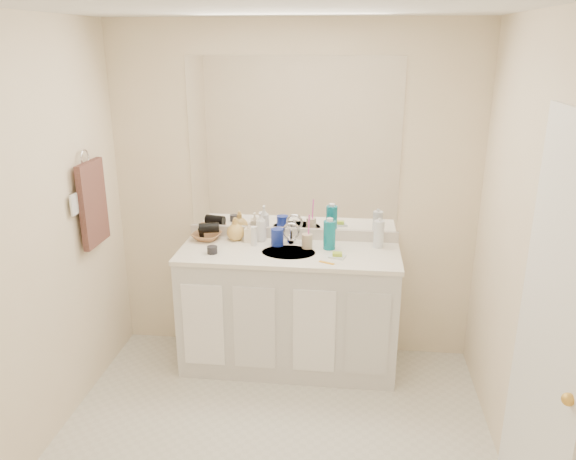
{
  "coord_description": "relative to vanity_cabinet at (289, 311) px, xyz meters",
  "views": [
    {
      "loc": [
        0.41,
        -2.55,
        2.25
      ],
      "look_at": [
        0.0,
        0.97,
        1.05
      ],
      "focal_mm": 35.0,
      "sensor_mm": 36.0,
      "label": 1
    }
  ],
  "objects": [
    {
      "name": "orange_comb",
      "position": [
        0.27,
        -0.19,
        0.46
      ],
      "size": [
        0.11,
        0.06,
        0.0
      ],
      "primitive_type": "cube",
      "rotation": [
        0.0,
        0.0,
        -0.42
      ],
      "color": "orange",
      "rests_on": "countertop"
    },
    {
      "name": "wall_left",
      "position": [
        -1.3,
        -1.02,
        0.77
      ],
      "size": [
        0.02,
        2.6,
        2.4
      ],
      "primitive_type": "cube",
      "color": "#F9E6C3",
      "rests_on": "floor"
    },
    {
      "name": "toothbrush",
      "position": [
        0.13,
        0.08,
        0.6
      ],
      "size": [
        0.02,
        0.04,
        0.19
      ],
      "primitive_type": "cylinder",
      "rotation": [
        0.14,
        0.0,
        0.26
      ],
      "color": "#FF43BE",
      "rests_on": "tan_cup"
    },
    {
      "name": "mirror",
      "position": [
        0.0,
        0.27,
        1.14
      ],
      "size": [
        1.48,
        0.01,
        1.2
      ],
      "primitive_type": "cube",
      "color": "white",
      "rests_on": "wall_back"
    },
    {
      "name": "sink_basin",
      "position": [
        0.0,
        -0.02,
        0.44
      ],
      "size": [
        0.37,
        0.37,
        0.02
      ],
      "primitive_type": "cylinder",
      "color": "beige",
      "rests_on": "countertop"
    },
    {
      "name": "faucet",
      "position": [
        0.0,
        0.16,
        0.51
      ],
      "size": [
        0.02,
        0.02,
        0.11
      ],
      "primitive_type": "cylinder",
      "color": "silver",
      "rests_on": "countertop"
    },
    {
      "name": "vanity_cabinet",
      "position": [
        0.0,
        0.0,
        0.0
      ],
      "size": [
        1.5,
        0.55,
        0.85
      ],
      "primitive_type": "cube",
      "color": "silver",
      "rests_on": "floor"
    },
    {
      "name": "blue_mug",
      "position": [
        -0.09,
        0.11,
        0.52
      ],
      "size": [
        0.11,
        0.11,
        0.12
      ],
      "primitive_type": "cylinder",
      "rotation": [
        0.0,
        0.0,
        -0.25
      ],
      "color": "navy",
      "rests_on": "countertop"
    },
    {
      "name": "door",
      "position": [
        1.29,
        -1.32,
        0.57
      ],
      "size": [
        0.02,
        0.82,
        2.0
      ],
      "primitive_type": "cube",
      "color": "white",
      "rests_on": "floor"
    },
    {
      "name": "soap_bottle_cream",
      "position": [
        -0.3,
        0.16,
        0.53
      ],
      "size": [
        0.07,
        0.08,
        0.15
      ],
      "primitive_type": "imported",
      "rotation": [
        0.0,
        0.0,
        -0.08
      ],
      "color": "#FFEFCF",
      "rests_on": "countertop"
    },
    {
      "name": "wicker_basket",
      "position": [
        -0.62,
        0.17,
        0.48
      ],
      "size": [
        0.24,
        0.24,
        0.05
      ],
      "primitive_type": "imported",
      "rotation": [
        0.0,
        0.0,
        -0.22
      ],
      "color": "#95623C",
      "rests_on": "countertop"
    },
    {
      "name": "wall_right",
      "position": [
        1.3,
        -1.02,
        0.77
      ],
      "size": [
        0.02,
        2.6,
        2.4
      ],
      "primitive_type": "cube",
      "color": "#F9E6C3",
      "rests_on": "floor"
    },
    {
      "name": "clear_pump_bottle",
      "position": [
        0.61,
        0.15,
        0.55
      ],
      "size": [
        0.08,
        0.08,
        0.19
      ],
      "primitive_type": "cylinder",
      "rotation": [
        0.0,
        0.0,
        -0.19
      ],
      "color": "silver",
      "rests_on": "countertop"
    },
    {
      "name": "dark_jar",
      "position": [
        -0.51,
        -0.1,
        0.48
      ],
      "size": [
        0.09,
        0.09,
        0.05
      ],
      "primitive_type": "cylinder",
      "rotation": [
        0.0,
        0.0,
        0.36
      ],
      "color": "black",
      "rests_on": "countertop"
    },
    {
      "name": "towel_ring",
      "position": [
        -1.27,
        -0.25,
        1.12
      ],
      "size": [
        0.01,
        0.11,
        0.11
      ],
      "primitive_type": "torus",
      "rotation": [
        0.0,
        1.57,
        0.0
      ],
      "color": "silver",
      "rests_on": "wall_left"
    },
    {
      "name": "ceiling",
      "position": [
        0.0,
        -1.02,
        1.97
      ],
      "size": [
        2.6,
        2.6,
        0.02
      ],
      "primitive_type": "cube",
      "color": "white",
      "rests_on": "wall_back"
    },
    {
      "name": "mouthwash_bottle",
      "position": [
        0.27,
        0.08,
        0.56
      ],
      "size": [
        0.09,
        0.09,
        0.2
      ],
      "primitive_type": "cylinder",
      "rotation": [
        0.0,
        0.0,
        0.12
      ],
      "color": "#0A7282",
      "rests_on": "countertop"
    },
    {
      "name": "countertop",
      "position": [
        0.0,
        0.0,
        0.44
      ],
      "size": [
        1.52,
        0.57,
        0.03
      ],
      "primitive_type": "cube",
      "color": "white",
      "rests_on": "vanity_cabinet"
    },
    {
      "name": "soap_bottle_white",
      "position": [
        -0.22,
        0.19,
        0.56
      ],
      "size": [
        0.09,
        0.09,
        0.22
      ],
      "primitive_type": "imported",
      "rotation": [
        0.0,
        0.0,
        -0.08
      ],
      "color": "white",
      "rests_on": "countertop"
    },
    {
      "name": "hand_towel",
      "position": [
        -1.25,
        -0.25,
        0.82
      ],
      "size": [
        0.04,
        0.32,
        0.55
      ],
      "primitive_type": "cube",
      "color": "#3C2320",
      "rests_on": "towel_ring"
    },
    {
      "name": "hair_dryer",
      "position": [
        -0.6,
        0.17,
        0.54
      ],
      "size": [
        0.16,
        0.1,
        0.07
      ],
      "primitive_type": "cylinder",
      "rotation": [
        0.0,
        1.57,
        0.24
      ],
      "color": "black",
      "rests_on": "wicker_basket"
    },
    {
      "name": "green_soap",
      "position": [
        0.33,
        -0.08,
        0.48
      ],
      "size": [
        0.07,
        0.05,
        0.02
      ],
      "primitive_type": "cube",
      "rotation": [
        0.0,
        0.0,
        0.07
      ],
      "color": "#A5C830",
      "rests_on": "soap_dish"
    },
    {
      "name": "tan_cup",
      "position": [
        0.12,
        0.08,
        0.51
      ],
      "size": [
        0.1,
        0.1,
        0.1
      ],
      "primitive_type": "cylinder",
      "rotation": [
        0.0,
        0.0,
        -0.41
      ],
      "color": "tan",
      "rests_on": "countertop"
    },
    {
      "name": "wall_front",
      "position": [
        0.0,
        -2.33,
        0.77
      ],
      "size": [
        2.6,
        0.02,
        2.4
      ],
      "primitive_type": "cube",
      "color": "#F9E6C3",
      "rests_on": "floor"
    },
    {
      "name": "switch_plate",
      "position": [
        -1.27,
        -0.45,
        0.88
      ],
      "size": [
        0.01,
        0.08,
        0.13
      ],
      "primitive_type": "cube",
      "color": "white",
      "rests_on": "wall_left"
    },
    {
      "name": "backsplash",
      "position": [
        0.0,
        0.26,
        0.5
      ],
      "size": [
        1.52,
        0.03,
        0.08
      ],
      "primitive_type": "cube",
      "color": "beige",
      "rests_on": "countertop"
    },
    {
      "name": "soap_dish",
      "position": [
        0.33,
        -0.08,
        0.46
      ],
      "size": [
        0.12,
        0.11,
        0.01
      ],
      "primitive_type": "cube",
      "rotation": [
        0.0,
        0.0,
        -0.29
      ],
      "color": "silver",
      "rests_on": "countertop"
    },
    {
      "name": "wall_back",
      "position": [
        0.0,
        0.28,
        0.77
      ],
      "size": [
        2.6,
        0.02,
        2.4
      ],
      "primitive_type": "cube",
      "color": "#F9E6C3",
      "rests_on": "floor"
    },
    {
      "name": "extra_white_bottle",
      "position": [
        -0.26,
        0.09,
        0.52
      ],
      "size": [
        0.05,
        0.05,
        0.14
      ],
      "primitive_type": "cylinder",
      "rotation": [
        0.0,
        0.0,
        0.31
      ],
      "color": "white",
      "rests_on": "countertop"
    },
    {
      "name": "soap_bottle_yellow",
      "position": [
        -0.41,
        0.19,
        0.54
      ],
      "size": [
        0.15,
        0.15,
        0.17
      ],
      "primitive_type": "imported",
      "rotation": [
        0.0,
        0.0,
        -0.2
      ],
      "color": "#D9AB54",
      "rests_on": "countertop"
    }
  ]
}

